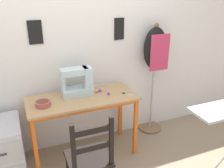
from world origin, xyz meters
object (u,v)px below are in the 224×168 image
Objects in this scene: dress_form at (155,56)px; wooden_chair at (89,160)px; thread_spool_near_machine at (97,92)px; thread_spool_far_edge at (108,94)px; sewing_machine at (79,82)px; scissors at (126,94)px; filing_cabinet at (4,150)px; fabric_bowl at (43,104)px; thread_spool_mid_table at (100,90)px.

wooden_chair is at bearing -144.47° from dress_form.
thread_spool_far_edge is at bearing -42.55° from thread_spool_near_machine.
sewing_machine is at bearing 152.86° from thread_spool_far_edge.
scissors is 1.46m from filing_cabinet.
scissors is at bearing -3.15° from filing_cabinet.
dress_form is (1.03, 0.09, 0.17)m from sewing_machine.
thread_spool_near_machine is 0.06× the size of filing_cabinet.
dress_form reaches higher than fabric_bowl.
wooden_chair is at bearing -99.31° from sewing_machine.
thread_spool_near_machine is 0.04× the size of wooden_chair.
fabric_bowl is 1.51m from dress_form.
scissors is at bearing -25.28° from thread_spool_near_machine.
scissors is at bearing -13.11° from thread_spool_far_edge.
filing_cabinet is at bearing -173.63° from dress_form.
fabric_bowl is (-0.43, -0.15, -0.12)m from sewing_machine.
sewing_machine is at bearing 158.20° from scissors.
sewing_machine is 0.40× the size of wooden_chair.
filing_cabinet is 2.07m from dress_form.
dress_form reaches higher than thread_spool_far_edge.
wooden_chair is 1.45× the size of filing_cabinet.
dress_form is at bearing 18.31° from thread_spool_far_edge.
thread_spool_far_edge is at bearing -0.60° from fabric_bowl.
thread_spool_mid_table is 0.03× the size of dress_form.
scissors is at bearing 40.56° from wooden_chair.
thread_spool_near_machine is at bearing 137.45° from thread_spool_far_edge.
sewing_machine is at bearing 164.23° from thread_spool_near_machine.
thread_spool_far_edge reaches higher than thread_spool_mid_table.
thread_spool_far_edge is 1.27m from filing_cabinet.
fabric_bowl is 4.47× the size of thread_spool_near_machine.
sewing_machine is 0.24m from thread_spool_near_machine.
thread_spool_mid_table reaches higher than filing_cabinet.
thread_spool_near_machine and thread_spool_mid_table have the same top height.
sewing_machine is 0.24× the size of dress_form.
dress_form is (1.46, 0.23, 0.29)m from fabric_bowl.
thread_spool_near_machine is at bearing -157.49° from thread_spool_mid_table.
fabric_bowl is at bearing -171.50° from thread_spool_near_machine.
fabric_bowl is at bearing -2.71° from filing_cabinet.
fabric_bowl is 0.73m from thread_spool_far_edge.
wooden_chair is (-0.62, -0.53, -0.34)m from scissors.
thread_spool_far_edge is (0.06, -0.12, 0.00)m from thread_spool_mid_table.
thread_spool_far_edge is 0.03× the size of dress_form.
fabric_bowl is at bearing 176.63° from scissors.
sewing_machine is 0.56m from scissors.
wooden_chair is (-0.42, -0.58, -0.36)m from thread_spool_far_edge.
thread_spool_near_machine is (-0.31, 0.15, 0.02)m from scissors.
thread_spool_far_edge is at bearing 166.89° from scissors.
wooden_chair reaches higher than thread_spool_mid_table.
filing_cabinet is (-0.45, 0.02, -0.48)m from fabric_bowl.
thread_spool_mid_table is 0.05× the size of wooden_chair.
dress_form reaches higher than wooden_chair.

